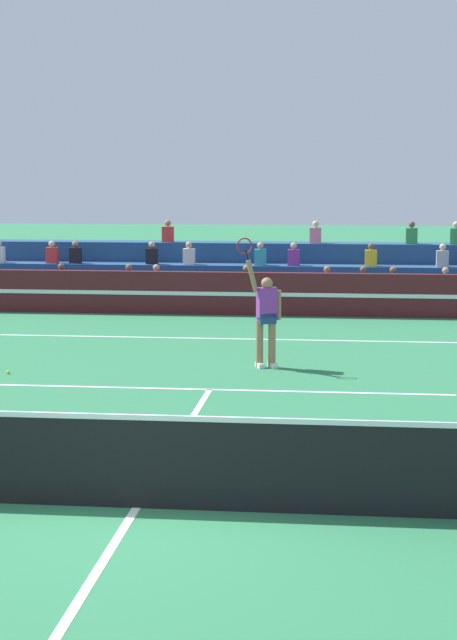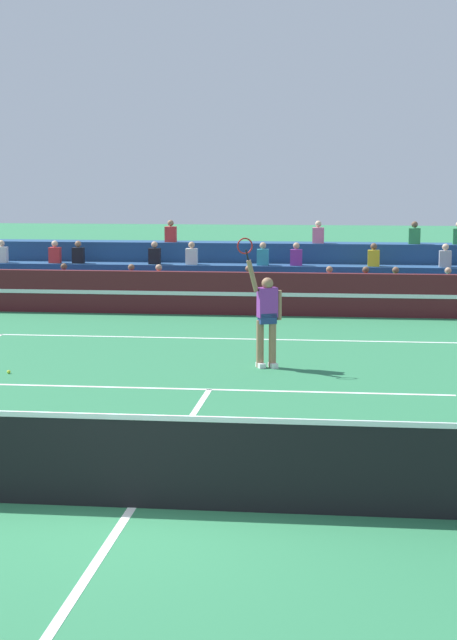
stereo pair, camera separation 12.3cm
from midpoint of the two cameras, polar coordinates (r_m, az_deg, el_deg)
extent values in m
plane|color=#2D7A4C|center=(12.08, -4.86, -9.94)|extent=(120.00, 120.00, 0.00)
cube|color=white|center=(23.56, 0.90, -1.01)|extent=(11.00, 0.10, 0.01)
cube|color=white|center=(18.21, -0.83, -3.72)|extent=(8.25, 0.10, 0.01)
cube|color=white|center=(12.08, -4.86, -9.92)|extent=(0.10, 12.85, 0.01)
cube|color=black|center=(11.93, -4.89, -7.66)|extent=(11.90, 0.02, 1.00)
cube|color=white|center=(11.80, -4.92, -5.18)|extent=(11.90, 0.04, 0.06)
cube|color=#51191E|center=(27.36, 1.73, 1.41)|extent=(18.00, 0.24, 1.10)
cube|color=white|center=(27.23, 1.71, 1.38)|extent=(18.00, 0.02, 0.10)
cube|color=navy|center=(28.66, 1.95, 1.16)|extent=(20.37, 0.95, 0.55)
cube|color=teal|center=(28.45, 11.74, 1.95)|extent=(0.32, 0.22, 0.44)
sphere|color=tan|center=(28.42, 11.75, 2.59)|extent=(0.18, 0.18, 0.18)
cube|color=purple|center=(28.94, -5.08, 2.18)|extent=(0.32, 0.22, 0.44)
sphere|color=brown|center=(28.90, -5.09, 2.82)|extent=(0.18, 0.18, 0.18)
cube|color=black|center=(28.46, 1.21, 2.12)|extent=(0.32, 0.22, 0.44)
sphere|color=#9E7051|center=(28.43, 1.21, 2.76)|extent=(0.18, 0.18, 0.18)
cube|color=red|center=(28.34, 7.44, 2.02)|extent=(0.32, 0.22, 0.44)
sphere|color=brown|center=(28.31, 7.46, 2.67)|extent=(0.18, 0.18, 0.18)
cube|color=pink|center=(28.34, 5.52, 2.05)|extent=(0.32, 0.22, 0.44)
sphere|color=#9E7051|center=(28.31, 5.53, 2.70)|extent=(0.18, 0.18, 0.18)
cube|color=purple|center=(29.37, -8.64, 2.21)|extent=(0.32, 0.22, 0.44)
sphere|color=brown|center=(29.34, -8.65, 2.83)|extent=(0.18, 0.18, 0.18)
cube|color=#338C4C|center=(28.36, 9.01, 2.00)|extent=(0.32, 0.22, 0.44)
sphere|color=brown|center=(28.33, 9.03, 2.64)|extent=(0.18, 0.18, 0.18)
cube|color=red|center=(28.79, -3.61, 2.17)|extent=(0.32, 0.22, 0.44)
sphere|color=tan|center=(28.76, -3.62, 2.80)|extent=(0.18, 0.18, 0.18)
cube|color=navy|center=(29.56, 2.10, 1.91)|extent=(20.37, 0.95, 1.10)
cube|color=#B2B2B7|center=(29.34, 11.60, 3.21)|extent=(0.32, 0.22, 0.44)
sphere|color=beige|center=(29.31, 11.62, 3.83)|extent=(0.18, 0.18, 0.18)
cube|color=red|center=(30.37, -9.13, 3.43)|extent=(0.32, 0.22, 0.44)
sphere|color=beige|center=(30.34, -9.14, 4.04)|extent=(0.18, 0.18, 0.18)
cube|color=black|center=(29.72, -3.85, 3.42)|extent=(0.32, 0.22, 0.44)
sphere|color=tan|center=(29.70, -3.85, 4.03)|extent=(0.18, 0.18, 0.18)
cube|color=teal|center=(29.33, 1.96, 3.37)|extent=(0.32, 0.22, 0.44)
sphere|color=tan|center=(29.30, 1.97, 3.99)|extent=(0.18, 0.18, 0.18)
cube|color=yellow|center=(29.24, 7.87, 3.28)|extent=(0.32, 0.22, 0.44)
sphere|color=brown|center=(29.21, 7.88, 3.91)|extent=(0.18, 0.18, 0.18)
cube|color=silver|center=(29.55, -1.86, 3.41)|extent=(0.32, 0.22, 0.44)
sphere|color=tan|center=(29.53, -1.86, 4.02)|extent=(0.18, 0.18, 0.18)
cube|color=silver|center=(30.82, -11.89, 3.43)|extent=(0.32, 0.22, 0.44)
sphere|color=beige|center=(30.80, -11.91, 4.02)|extent=(0.18, 0.18, 0.18)
cube|color=black|center=(30.19, -7.90, 3.43)|extent=(0.32, 0.22, 0.44)
sphere|color=#9E7051|center=(30.17, -7.91, 4.04)|extent=(0.18, 0.18, 0.18)
cube|color=purple|center=(29.27, 3.75, 3.35)|extent=(0.32, 0.22, 0.44)
sphere|color=tan|center=(29.24, 3.76, 3.97)|extent=(0.18, 0.18, 0.18)
cube|color=navy|center=(30.48, 2.25, 2.61)|extent=(20.37, 0.95, 1.65)
cube|color=red|center=(30.57, -2.99, 4.59)|extent=(0.32, 0.22, 0.44)
sphere|color=#9E7051|center=(30.55, -2.99, 5.19)|extent=(0.18, 0.18, 0.18)
cube|color=#338C4C|center=(30.19, 10.00, 4.43)|extent=(0.32, 0.22, 0.44)
sphere|color=brown|center=(30.17, 10.02, 5.04)|extent=(0.18, 0.18, 0.18)
cube|color=pink|center=(30.15, 4.93, 4.52)|extent=(0.32, 0.22, 0.44)
sphere|color=beige|center=(30.13, 4.93, 5.13)|extent=(0.18, 0.18, 0.18)
cylinder|color=#9E7051|center=(20.17, 2.53, -1.28)|extent=(0.14, 0.14, 0.90)
cylinder|color=#9E7051|center=(20.17, 1.87, -1.28)|extent=(0.14, 0.14, 0.90)
cube|color=navy|center=(20.08, 2.25, 0.09)|extent=(0.37, 0.31, 0.20)
cube|color=purple|center=(20.05, 2.26, 0.94)|extent=(0.41, 0.33, 0.56)
sphere|color=#9E7051|center=(20.00, 2.26, 1.97)|extent=(0.22, 0.22, 0.22)
cube|color=white|center=(20.21, 2.57, -2.43)|extent=(0.22, 0.29, 0.09)
cube|color=white|center=(20.21, 1.90, -2.43)|extent=(0.22, 0.29, 0.09)
cylinder|color=#9E7051|center=(20.14, 2.90, 0.80)|extent=(0.09, 0.09, 0.56)
cylinder|color=#9E7051|center=(19.89, 1.46, 2.37)|extent=(0.26, 0.18, 0.60)
cylinder|color=black|center=(19.82, 1.18, 3.47)|extent=(0.09, 0.07, 0.22)
torus|color=#B21E1E|center=(19.79, 1.06, 3.97)|extent=(0.35, 0.18, 0.38)
sphere|color=#C6DB33|center=(20.00, -11.47, -2.73)|extent=(0.07, 0.07, 0.07)
camera|label=1|loc=(0.06, -89.81, 0.03)|focal=60.00mm
camera|label=2|loc=(0.06, 90.19, -0.03)|focal=60.00mm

